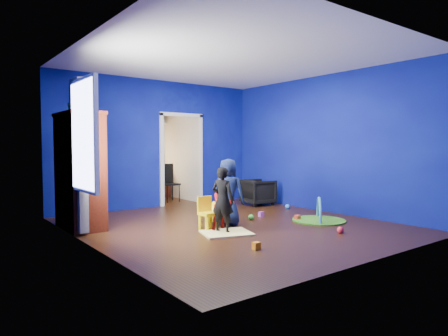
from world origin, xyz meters
TOP-DOWN VIEW (x-y plane):
  - floor at (0.00, 0.00)m, footprint 5.00×5.50m
  - ceiling at (0.00, 0.00)m, footprint 5.00×5.50m
  - wall_back at (0.00, 2.75)m, footprint 5.00×0.02m
  - wall_front at (0.00, -2.75)m, footprint 5.00×0.02m
  - wall_left at (-2.50, 0.00)m, footprint 0.02×5.50m
  - wall_right at (2.50, 0.00)m, footprint 0.02×5.50m
  - alcove at (0.60, 3.62)m, footprint 1.00×1.75m
  - armchair at (1.99, 1.55)m, footprint 0.74×0.72m
  - child_black at (-0.51, -0.39)m, footprint 0.39×0.46m
  - child_navy at (-0.06, 0.06)m, footprint 0.62×0.69m
  - toddler_red at (-0.40, -0.25)m, footprint 0.44×0.36m
  - vase at (-2.22, 1.07)m, footprint 0.25×0.25m
  - potted_plant at (-2.22, 1.59)m, footprint 0.31×0.31m
  - tv_armoire at (-2.22, 1.37)m, footprint 0.58×1.14m
  - crt_tv at (-2.18, 1.37)m, footprint 0.46×0.70m
  - yellow_blanket at (-0.51, -0.49)m, footprint 0.90×0.80m
  - hopper_ball at (-0.11, 0.31)m, footprint 0.41×0.41m
  - kid_chair at (-0.55, -0.05)m, footprint 0.28×0.28m
  - play_mat at (1.53, -0.66)m, footprint 0.98×0.98m
  - toy_arch at (1.53, -0.66)m, footprint 0.67×0.63m
  - window_left at (-2.48, 0.35)m, footprint 0.03×0.95m
  - curtain at (-2.37, 0.90)m, footprint 0.14×0.42m
  - doorway at (0.60, 2.75)m, footprint 1.16×0.10m
  - study_desk at (0.60, 4.26)m, footprint 0.88×0.44m
  - desk_monitor at (0.60, 4.38)m, footprint 0.40×0.05m
  - desk_lamp at (0.32, 4.32)m, footprint 0.14×0.14m
  - folding_chair at (0.60, 3.30)m, footprint 0.40×0.40m
  - book_shelf at (0.60, 4.37)m, footprint 0.88×0.24m
  - toy_0 at (1.26, -0.37)m, footprint 0.10×0.08m
  - toy_1 at (2.11, 0.70)m, footprint 0.11×0.11m
  - toy_2 at (-0.77, -1.49)m, footprint 0.10×0.08m
  - toy_3 at (0.59, 0.19)m, footprint 0.11×0.11m
  - toy_4 at (0.99, 0.34)m, footprint 0.10×0.08m
  - toy_5 at (0.98, -1.55)m, footprint 0.11×0.11m

SIDE VIEW (x-z plane):
  - floor at x=0.00m, z-range -0.01..0.01m
  - play_mat at x=1.53m, z-range 0.00..0.03m
  - yellow_blanket at x=-0.51m, z-range 0.00..0.03m
  - toy_arch at x=1.53m, z-range -0.42..0.46m
  - toy_0 at x=1.26m, z-range 0.00..0.10m
  - toy_2 at x=-0.77m, z-range 0.00..0.10m
  - toy_4 at x=0.99m, z-range 0.00..0.10m
  - toy_1 at x=2.11m, z-range 0.00..0.11m
  - toy_3 at x=0.59m, z-range 0.00..0.11m
  - toy_5 at x=0.98m, z-range 0.00..0.11m
  - hopper_ball at x=-0.11m, z-range 0.00..0.41m
  - kid_chair at x=-0.55m, z-range 0.00..0.50m
  - armchair at x=1.99m, z-range 0.00..0.61m
  - study_desk at x=0.60m, z-range 0.00..0.75m
  - toddler_red at x=-0.40m, z-range 0.00..0.85m
  - folding_chair at x=0.60m, z-range 0.00..0.92m
  - child_black at x=-0.51m, z-range 0.00..1.07m
  - child_navy at x=-0.06m, z-range 0.00..1.18m
  - desk_lamp at x=0.32m, z-range 0.86..1.00m
  - desk_monitor at x=0.60m, z-range 0.79..1.11m
  - tv_armoire at x=-2.22m, z-range 0.00..1.96m
  - crt_tv at x=-2.18m, z-range 0.75..1.29m
  - doorway at x=0.60m, z-range 0.00..2.10m
  - alcove at x=0.60m, z-range 0.00..2.50m
  - curtain at x=-2.37m, z-range 0.05..2.45m
  - wall_back at x=0.00m, z-range 0.00..2.90m
  - wall_front at x=0.00m, z-range 0.00..2.90m
  - wall_left at x=-2.50m, z-range 0.00..2.90m
  - wall_right at x=2.50m, z-range 0.00..2.90m
  - window_left at x=-2.48m, z-range 0.77..2.33m
  - book_shelf at x=0.60m, z-range 2.00..2.04m
  - vase at x=-2.22m, z-range 1.96..2.17m
  - potted_plant at x=-2.22m, z-range 1.96..2.38m
  - ceiling at x=0.00m, z-range 2.90..2.90m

